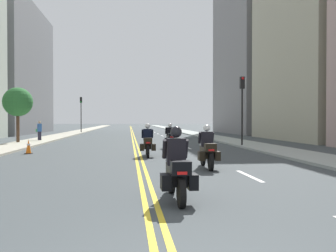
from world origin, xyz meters
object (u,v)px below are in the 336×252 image
(traffic_cone_0, at_px, (28,147))
(motorcycle_1, at_px, (207,150))
(motorcycle_2, at_px, (148,143))
(motorcycle_3, at_px, (170,138))
(street_tree_0, at_px, (18,102))
(traffic_light_near, at_px, (242,98))
(motorcycle_0, at_px, (177,171))
(traffic_light_far, at_px, (81,108))
(pedestrian_1, at_px, (39,131))

(traffic_cone_0, bearing_deg, motorcycle_1, -39.66)
(motorcycle_2, height_order, motorcycle_3, motorcycle_2)
(motorcycle_1, bearing_deg, street_tree_0, 127.94)
(traffic_light_near, distance_m, street_tree_0, 16.66)
(motorcycle_0, height_order, street_tree_0, street_tree_0)
(motorcycle_0, bearing_deg, motorcycle_1, 69.76)
(motorcycle_2, xyz_separation_m, traffic_light_far, (-7.54, 33.42, 2.77))
(motorcycle_1, relative_size, traffic_light_far, 0.44)
(motorcycle_2, height_order, traffic_light_near, traffic_light_near)
(motorcycle_1, distance_m, motorcycle_3, 9.71)
(motorcycle_0, xyz_separation_m, traffic_light_near, (6.51, 15.58, 2.59))
(motorcycle_3, distance_m, street_tree_0, 12.59)
(motorcycle_3, height_order, traffic_cone_0, motorcycle_3)
(motorcycle_0, height_order, pedestrian_1, pedestrian_1)
(motorcycle_3, height_order, pedestrian_1, pedestrian_1)
(motorcycle_1, distance_m, street_tree_0, 19.18)
(traffic_cone_0, bearing_deg, motorcycle_2, -18.98)
(motorcycle_0, bearing_deg, traffic_cone_0, 117.32)
(motorcycle_0, distance_m, motorcycle_2, 9.75)
(motorcycle_2, xyz_separation_m, street_tree_0, (-9.28, 10.72, 2.49))
(motorcycle_1, relative_size, motorcycle_2, 1.05)
(motorcycle_2, bearing_deg, traffic_cone_0, 162.03)
(motorcycle_3, distance_m, traffic_light_far, 29.93)
(motorcycle_1, relative_size, pedestrian_1, 1.28)
(traffic_light_near, bearing_deg, motorcycle_0, -112.66)
(motorcycle_3, distance_m, pedestrian_1, 13.09)
(pedestrian_1, distance_m, street_tree_0, 3.67)
(traffic_light_far, height_order, street_tree_0, traffic_light_far)
(traffic_light_near, xyz_separation_m, pedestrian_1, (-15.00, 7.63, -2.36))
(traffic_light_far, bearing_deg, motorcycle_3, -71.94)
(motorcycle_0, relative_size, motorcycle_2, 1.01)
(pedestrian_1, bearing_deg, motorcycle_2, 109.33)
(motorcycle_2, relative_size, traffic_light_far, 0.42)
(motorcycle_1, height_order, traffic_light_far, traffic_light_far)
(traffic_cone_0, xyz_separation_m, pedestrian_1, (-2.16, 11.34, 0.51))
(traffic_light_near, bearing_deg, pedestrian_1, 153.04)
(motorcycle_0, relative_size, traffic_light_far, 0.42)
(pedestrian_1, relative_size, street_tree_0, 0.40)
(motorcycle_0, distance_m, street_tree_0, 22.67)
(motorcycle_0, bearing_deg, motorcycle_3, 83.24)
(motorcycle_0, bearing_deg, traffic_light_far, 99.34)
(traffic_cone_0, relative_size, traffic_light_near, 0.16)
(pedestrian_1, bearing_deg, traffic_light_near, 140.55)
(traffic_light_near, bearing_deg, street_tree_0, 162.94)
(motorcycle_3, bearing_deg, motorcycle_0, -97.06)
(traffic_cone_0, height_order, pedestrian_1, pedestrian_1)
(motorcycle_1, xyz_separation_m, traffic_light_far, (-9.49, 38.05, 2.76))
(motorcycle_1, relative_size, motorcycle_3, 0.97)
(motorcycle_0, xyz_separation_m, street_tree_0, (-9.41, 20.47, 2.49))
(motorcycle_3, distance_m, traffic_cone_0, 8.44)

